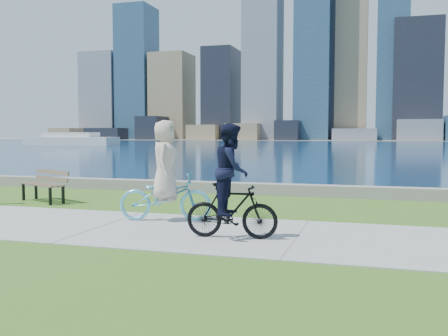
# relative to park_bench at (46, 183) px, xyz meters

# --- Properties ---
(ground) EXTENTS (320.00, 320.00, 0.00)m
(ground) POSITION_rel_park_bench_xyz_m (3.48, -2.86, -0.54)
(ground) COLOR #325B18
(ground) RESTS_ON ground
(concrete_path) EXTENTS (80.00, 3.50, 0.02)m
(concrete_path) POSITION_rel_park_bench_xyz_m (3.48, -2.86, -0.53)
(concrete_path) COLOR #959691
(concrete_path) RESTS_ON ground
(seawall) EXTENTS (90.00, 0.50, 0.35)m
(seawall) POSITION_rel_park_bench_xyz_m (3.48, 3.34, -0.36)
(seawall) COLOR gray
(seawall) RESTS_ON ground
(bay_water) EXTENTS (320.00, 131.00, 0.01)m
(bay_water) POSITION_rel_park_bench_xyz_m (3.48, 69.14, -0.53)
(bay_water) COLOR #0B2747
(bay_water) RESTS_ON ground
(far_shore) EXTENTS (320.00, 30.00, 0.12)m
(far_shore) POSITION_rel_park_bench_xyz_m (3.48, 127.14, -0.48)
(far_shore) COLOR slate
(far_shore) RESTS_ON ground
(city_skyline) EXTENTS (176.00, 22.97, 76.00)m
(city_skyline) POSITION_rel_park_bench_xyz_m (2.61, 126.69, 21.29)
(city_skyline) COLOR #826E50
(city_skyline) RESTS_ON ground
(ferry_near) EXTENTS (15.19, 4.34, 2.06)m
(ferry_near) POSITION_rel_park_bench_xyz_m (-37.66, 57.90, 0.32)
(ferry_near) COLOR silver
(ferry_near) RESTS_ON ground
(park_bench) EXTENTS (1.78, 1.24, 0.88)m
(park_bench) POSITION_rel_park_bench_xyz_m (0.00, 0.00, 0.00)
(park_bench) COLOR black
(park_bench) RESTS_ON ground
(cyclist_woman) EXTENTS (1.13, 2.12, 2.19)m
(cyclist_woman) POSITION_rel_park_bench_xyz_m (4.48, -1.97, 0.30)
(cyclist_woman) COLOR #5DC1E2
(cyclist_woman) RESTS_ON ground
(cyclist_man) EXTENTS (0.68, 1.71, 2.08)m
(cyclist_man) POSITION_rel_park_bench_xyz_m (6.36, -3.31, 0.36)
(cyclist_man) COLOR black
(cyclist_man) RESTS_ON ground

